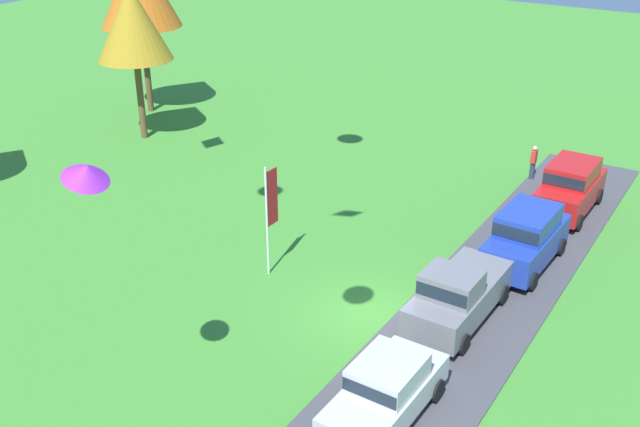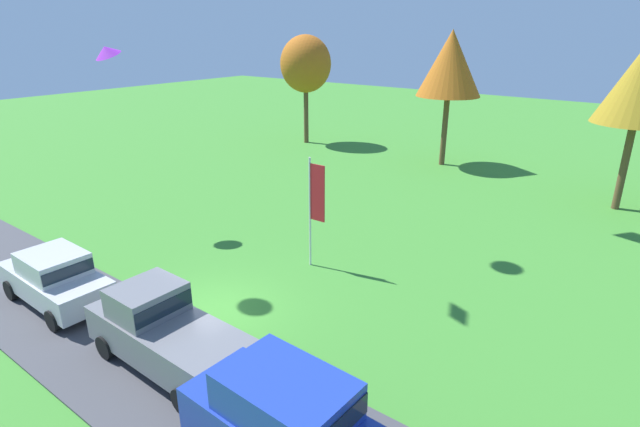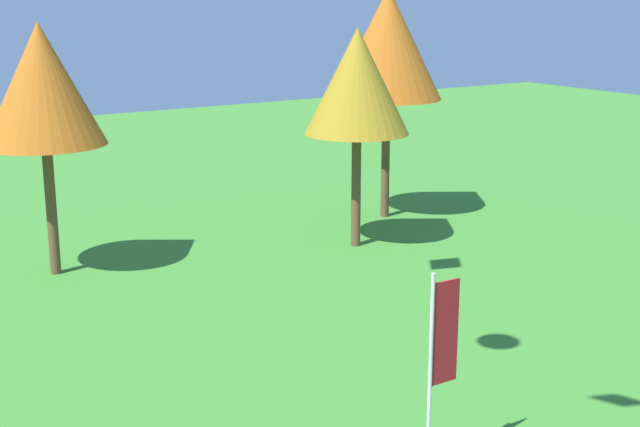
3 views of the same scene
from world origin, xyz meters
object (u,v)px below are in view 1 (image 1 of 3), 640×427
kite_delta_high_right (86,172)px  flag_banner (270,206)px  car_suv_far_end (571,185)px  person_watching_sky (533,163)px  car_pickup_mid_row (457,294)px  tree_left_of_center (132,23)px  car_sedan_by_flagpole (386,389)px  car_suv_near_entrance (526,236)px

kite_delta_high_right → flag_banner: bearing=11.3°
car_suv_far_end → person_watching_sky: 3.71m
car_pickup_mid_row → tree_left_of_center: tree_left_of_center is taller
tree_left_of_center → flag_banner: 16.92m
tree_left_of_center → kite_delta_high_right: size_ratio=7.60×
car_sedan_by_flagpole → person_watching_sky: 18.77m
car_sedan_by_flagpole → flag_banner: flag_banner is taller
tree_left_of_center → kite_delta_high_right: 23.95m
person_watching_sky → tree_left_of_center: tree_left_of_center is taller
car_pickup_mid_row → tree_left_of_center: size_ratio=0.61×
car_suv_near_entrance → flag_banner: 9.58m
car_sedan_by_flagpole → car_pickup_mid_row: bearing=2.3°
flag_banner → car_pickup_mid_row: bearing=-86.4°
car_suv_far_end → person_watching_sky: car_suv_far_end is taller
flag_banner → kite_delta_high_right: (-9.37, -1.87, 5.02)m
car_sedan_by_flagpole → flag_banner: (5.00, 7.37, 1.66)m
car_suv_near_entrance → flag_banner: bearing=124.4°
car_suv_far_end → kite_delta_high_right: size_ratio=4.28×
person_watching_sky → kite_delta_high_right: 24.31m
person_watching_sky → tree_left_of_center: bearing=105.6°
car_suv_far_end → flag_banner: bearing=144.0°
car_sedan_by_flagpole → kite_delta_high_right: bearing=128.5°
car_sedan_by_flagpole → person_watching_sky: car_sedan_by_flagpole is taller
car_pickup_mid_row → car_suv_near_entrance: car_suv_near_entrance is taller
tree_left_of_center → flag_banner: tree_left_of_center is taller
person_watching_sky → car_suv_near_entrance: bearing=-164.2°
car_suv_far_end → kite_delta_high_right: 22.14m
tree_left_of_center → flag_banner: bearing=-119.4°
car_suv_far_end → kite_delta_high_right: kite_delta_high_right is taller
car_pickup_mid_row → tree_left_of_center: bearing=70.4°
kite_delta_high_right → car_suv_near_entrance: bearing=-22.0°
tree_left_of_center → person_watching_sky: bearing=-74.4°
car_suv_near_entrance → car_sedan_by_flagpole: bearing=177.5°
car_pickup_mid_row → car_suv_far_end: 10.51m
flag_banner → kite_delta_high_right: 10.80m
car_suv_near_entrance → tree_left_of_center: 22.94m
car_sedan_by_flagpole → flag_banner: size_ratio=1.04×
car_pickup_mid_row → flag_banner: 7.34m
car_sedan_by_flagpole → kite_delta_high_right: kite_delta_high_right is taller
car_suv_near_entrance → person_watching_sky: 8.66m
car_suv_far_end → car_suv_near_entrance: bearing=178.9°
car_suv_near_entrance → tree_left_of_center: size_ratio=0.57×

